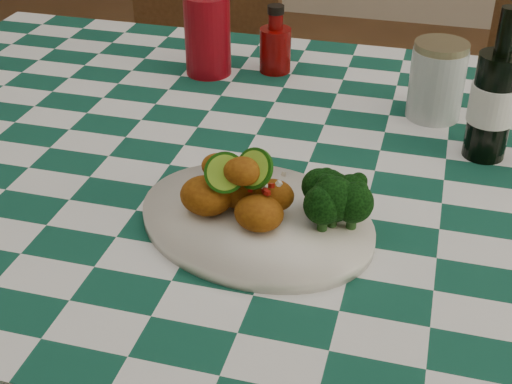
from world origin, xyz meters
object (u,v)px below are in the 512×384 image
(mason_jar, at_px, (437,80))
(dining_table, at_px, (300,346))
(beer_bottle, at_px, (496,85))
(wooden_chair_left, at_px, (186,114))
(ketchup_bottle, at_px, (275,39))
(fried_chicken_pile, at_px, (244,186))
(plate, at_px, (256,221))
(red_tumbler, at_px, (208,35))

(mason_jar, bearing_deg, dining_table, -129.41)
(beer_bottle, distance_m, wooden_chair_left, 1.06)
(dining_table, height_order, ketchup_bottle, ketchup_bottle)
(beer_bottle, bearing_deg, mason_jar, 125.74)
(fried_chicken_pile, height_order, beer_bottle, beer_bottle)
(dining_table, xyz_separation_m, ketchup_bottle, (-0.14, 0.33, 0.46))
(dining_table, xyz_separation_m, fried_chicken_pile, (-0.05, -0.19, 0.45))
(plate, relative_size, mason_jar, 2.47)
(mason_jar, bearing_deg, plate, -117.43)
(plate, relative_size, beer_bottle, 1.39)
(fried_chicken_pile, xyz_separation_m, beer_bottle, (0.31, 0.28, 0.06))
(ketchup_bottle, bearing_deg, mason_jar, -21.27)
(dining_table, relative_size, red_tumbler, 10.81)
(plate, distance_m, fried_chicken_pile, 0.05)
(dining_table, xyz_separation_m, plate, (-0.03, -0.19, 0.40))
(plate, bearing_deg, mason_jar, 62.57)
(ketchup_bottle, bearing_deg, dining_table, -67.66)
(plate, distance_m, ketchup_bottle, 0.53)
(plate, height_order, ketchup_bottle, ketchup_bottle)
(fried_chicken_pile, relative_size, ketchup_bottle, 1.03)
(red_tumbler, distance_m, beer_bottle, 0.56)
(fried_chicken_pile, height_order, wooden_chair_left, wooden_chair_left)
(beer_bottle, relative_size, wooden_chair_left, 0.25)
(red_tumbler, relative_size, mason_jar, 1.15)
(ketchup_bottle, height_order, beer_bottle, beer_bottle)
(dining_table, height_order, plate, plate)
(fried_chicken_pile, bearing_deg, beer_bottle, 42.33)
(ketchup_bottle, height_order, mason_jar, mason_jar)
(red_tumbler, xyz_separation_m, beer_bottle, (0.52, -0.20, 0.04))
(fried_chicken_pile, xyz_separation_m, ketchup_bottle, (-0.09, 0.52, 0.00))
(plate, xyz_separation_m, fried_chicken_pile, (-0.02, 0.00, 0.05))
(plate, bearing_deg, dining_table, 79.88)
(red_tumbler, height_order, wooden_chair_left, red_tumbler)
(dining_table, relative_size, plate, 5.05)
(ketchup_bottle, distance_m, beer_bottle, 0.47)
(dining_table, xyz_separation_m, red_tumbler, (-0.26, 0.29, 0.47))
(dining_table, bearing_deg, plate, -100.12)
(plate, xyz_separation_m, beer_bottle, (0.29, 0.28, 0.11))
(plate, xyz_separation_m, red_tumbler, (-0.23, 0.48, 0.07))
(dining_table, height_order, mason_jar, mason_jar)
(mason_jar, bearing_deg, ketchup_bottle, 158.73)
(beer_bottle, bearing_deg, dining_table, -160.28)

